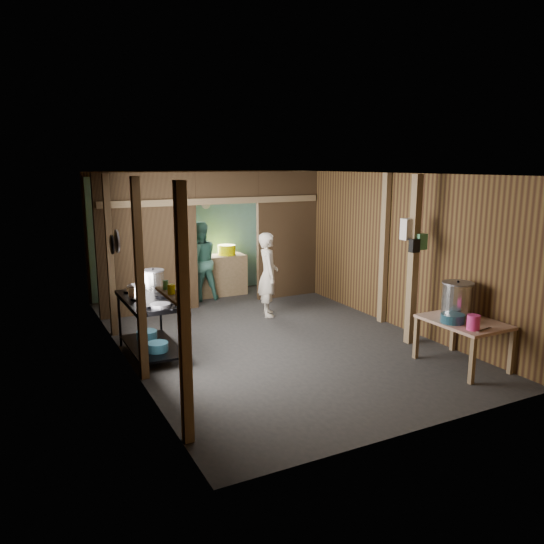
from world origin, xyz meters
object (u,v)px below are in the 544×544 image
prep_table (462,343)px  yellow_tub (227,250)px  pink_bucket (473,322)px  gas_range (152,327)px  cook (268,274)px  stock_pot (457,300)px  stove_pot_large (153,281)px

prep_table → yellow_tub: yellow_tub is taller
prep_table → pink_bucket: (-0.21, -0.35, 0.42)m
gas_range → cook: 2.73m
gas_range → yellow_tub: 3.90m
prep_table → cook: (-1.26, 3.45, 0.44)m
prep_table → yellow_tub: 5.52m
gas_range → prep_table: size_ratio=1.34×
prep_table → stock_pot: size_ratio=2.19×
gas_range → stove_pot_large: 0.76m
stove_pot_large → yellow_tub: stove_pot_large is taller
prep_table → stove_pot_large: (-3.54, 2.76, 0.69)m
stock_pot → pink_bucket: 0.66m
pink_bucket → yellow_tub: size_ratio=0.52×
prep_table → stove_pot_large: stove_pot_large is taller
yellow_tub → cook: (0.04, -1.88, -0.19)m
stove_pot_large → pink_bucket: size_ratio=1.70×
stove_pot_large → pink_bucket: (3.33, -3.11, -0.27)m
prep_table → yellow_tub: bearing=103.7°
prep_table → pink_bucket: bearing=-121.5°
prep_table → stove_pot_large: bearing=142.1°
yellow_tub → cook: cook is taller
yellow_tub → cook: size_ratio=0.25×
stove_pot_large → cook: cook is taller
stove_pot_large → prep_table: bearing=-37.9°
stock_pot → pink_bucket: (-0.30, -0.57, -0.13)m
gas_range → pink_bucket: (3.50, -2.66, 0.31)m
gas_range → cook: cook is taller
gas_range → yellow_tub: size_ratio=3.91×
prep_table → gas_range: bearing=148.1°
prep_table → stock_pot: bearing=70.2°
pink_bucket → prep_table: bearing=58.5°
stock_pot → cook: size_ratio=0.33×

